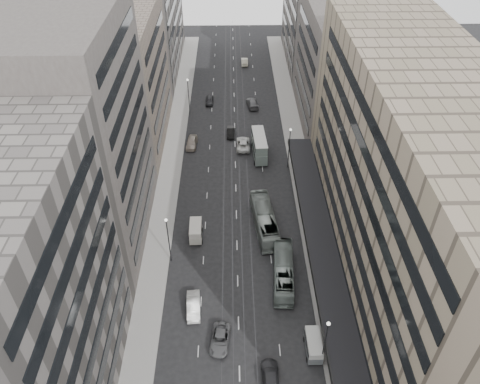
{
  "coord_description": "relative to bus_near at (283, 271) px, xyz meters",
  "views": [
    {
      "loc": [
        -0.5,
        -35.13,
        51.19
      ],
      "look_at": [
        0.57,
        20.64,
        5.85
      ],
      "focal_mm": 35.0,
      "sensor_mm": 36.0,
      "label": 1
    }
  ],
  "objects": [
    {
      "name": "bus_far",
      "position": [
        -2.01,
        10.4,
        0.15
      ],
      "size": [
        4.24,
        12.49,
        3.41
      ],
      "primitive_type": "imported",
      "rotation": [
        0.0,
        0.0,
        3.26
      ],
      "color": "gray",
      "rests_on": "ground"
    },
    {
      "name": "sedan_9",
      "position": [
        -3.46,
        72.52,
        -0.78
      ],
      "size": [
        1.66,
        4.69,
        1.54
      ],
      "primitive_type": "imported",
      "rotation": [
        0.0,
        0.0,
        3.15
      ],
      "color": "beige",
      "rests_on": "ground"
    },
    {
      "name": "sedan_7",
      "position": [
        -2.34,
        50.01,
        -0.76
      ],
      "size": [
        2.88,
        5.7,
        1.59
      ],
      "primitive_type": "imported",
      "rotation": [
        0.0,
        0.0,
        3.27
      ],
      "color": "#545456",
      "rests_on": "ground"
    },
    {
      "name": "bus_near",
      "position": [
        0.0,
        0.0,
        0.0
      ],
      "size": [
        3.44,
        11.3,
        3.1
      ],
      "primitive_type": "imported",
      "rotation": [
        0.0,
        0.0,
        3.07
      ],
      "color": "gray",
      "rests_on": "ground"
    },
    {
      "name": "building_left_b",
      "position": [
        -27.88,
        10.67,
        15.45
      ],
      "size": [
        15.0,
        26.0,
        34.0
      ],
      "primitive_type": "cube",
      "color": "#49433F",
      "rests_on": "ground"
    },
    {
      "name": "sedan_5",
      "position": [
        -7.22,
        38.01,
        -0.85
      ],
      "size": [
        1.6,
        4.27,
        1.39
      ],
      "primitive_type": "imported",
      "rotation": [
        0.0,
        0.0,
        -0.03
      ],
      "color": "black",
      "rests_on": "ground"
    },
    {
      "name": "lamp_right_far",
      "position": [
        3.32,
        26.67,
        3.65
      ],
      "size": [
        0.44,
        0.44,
        8.32
      ],
      "color": "#262628",
      "rests_on": "ground"
    },
    {
      "name": "sedan_1",
      "position": [
        -12.28,
        -5.13,
        -0.75
      ],
      "size": [
        2.04,
        4.98,
        1.61
      ],
      "primitive_type": "imported",
      "rotation": [
        0.0,
        0.0,
        0.07
      ],
      "color": "silver",
      "rests_on": "ground"
    },
    {
      "name": "department_store",
      "position": [
        15.07,
        -0.33,
        13.4
      ],
      "size": [
        19.2,
        60.0,
        30.0
      ],
      "color": "gray",
      "rests_on": "ground"
    },
    {
      "name": "sedan_3",
      "position": [
        -2.85,
        -15.27,
        -0.81
      ],
      "size": [
        2.08,
        5.09,
        1.47
      ],
      "primitive_type": "imported",
      "rotation": [
        0.0,
        0.0,
        3.14
      ],
      "color": "#252528",
      "rests_on": "ground"
    },
    {
      "name": "sidewalk_left",
      "position": [
        -18.38,
        29.17,
        -1.48
      ],
      "size": [
        4.0,
        125.0,
        0.15
      ],
      "primitive_type": "cube",
      "color": "gray",
      "rests_on": "ground"
    },
    {
      "name": "sedan_4",
      "position": [
        -14.88,
        34.11,
        -0.71
      ],
      "size": [
        2.31,
        5.08,
        1.69
      ],
      "primitive_type": "imported",
      "rotation": [
        0.0,
        0.0,
        -0.06
      ],
      "color": "#A29486",
      "rests_on": "ground"
    },
    {
      "name": "vw_microbus",
      "position": [
        2.63,
        -11.51,
        -0.29
      ],
      "size": [
        1.95,
        4.21,
        2.27
      ],
      "rotation": [
        0.0,
        0.0,
        0.0
      ],
      "color": "#4D5154",
      "rests_on": "ground"
    },
    {
      "name": "lamp_left_far",
      "position": [
        -16.08,
        46.67,
        3.65
      ],
      "size": [
        0.44,
        0.44,
        8.32
      ],
      "color": "#262628",
      "rests_on": "ground"
    },
    {
      "name": "double_decker",
      "position": [
        -1.82,
        30.47,
        0.82
      ],
      "size": [
        2.87,
        8.15,
        4.39
      ],
      "rotation": [
        0.0,
        0.0,
        0.06
      ],
      "color": "slate",
      "rests_on": "ground"
    },
    {
      "name": "building_right_far",
      "position": [
        15.12,
        73.67,
        12.45
      ],
      "size": [
        15.0,
        32.0,
        28.0
      ],
      "primitive_type": "cube",
      "color": "slate",
      "rests_on": "ground"
    },
    {
      "name": "building_left_c",
      "position": [
        -27.88,
        37.67,
        10.95
      ],
      "size": [
        15.0,
        28.0,
        25.0
      ],
      "primitive_type": "cube",
      "color": "#706157",
      "rests_on": "ground"
    },
    {
      "name": "panel_van",
      "position": [
        -12.68,
        8.5,
        -0.14
      ],
      "size": [
        2.07,
        4.09,
        2.56
      ],
      "rotation": [
        0.0,
        0.0,
        0.02
      ],
      "color": "#BBB6A9",
      "rests_on": "ground"
    },
    {
      "name": "sedan_2",
      "position": [
        -8.7,
        -10.13,
        -0.87
      ],
      "size": [
        2.84,
        5.15,
        1.37
      ],
      "primitive_type": "imported",
      "rotation": [
        0.0,
        0.0,
        -0.12
      ],
      "color": "#595A5C",
      "rests_on": "ground"
    },
    {
      "name": "sedan_8",
      "position": [
        -11.95,
        51.6,
        -0.84
      ],
      "size": [
        1.74,
        4.22,
        1.43
      ],
      "primitive_type": "imported",
      "rotation": [
        0.0,
        0.0,
        -0.01
      ],
      "color": "#272729",
      "rests_on": "ground"
    },
    {
      "name": "building_left_d",
      "position": [
        -27.88,
        70.67,
        12.45
      ],
      "size": [
        15.0,
        38.0,
        28.0
      ],
      "primitive_type": "cube",
      "color": "slate",
      "rests_on": "ground"
    },
    {
      "name": "lamp_left_near",
      "position": [
        -16.08,
        3.67,
        3.65
      ],
      "size": [
        0.44,
        0.44,
        8.32
      ],
      "color": "#262628",
      "rests_on": "ground"
    },
    {
      "name": "building_left_a",
      "position": [
        -27.88,
        -16.33,
        13.45
      ],
      "size": [
        15.0,
        28.0,
        30.0
      ],
      "primitive_type": "cube",
      "color": "slate",
      "rests_on": "ground"
    },
    {
      "name": "sidewalk_right",
      "position": [
        5.62,
        29.17,
        -1.48
      ],
      "size": [
        4.0,
        125.0,
        0.15
      ],
      "primitive_type": "cube",
      "color": "gray",
      "rests_on": "ground"
    },
    {
      "name": "ground",
      "position": [
        -6.38,
        -8.33,
        -1.55
      ],
      "size": [
        220.0,
        220.0,
        0.0
      ],
      "primitive_type": "plane",
      "color": "black",
      "rests_on": "ground"
    },
    {
      "name": "sedan_6",
      "position": [
        -4.78,
        33.51,
        -0.77
      ],
      "size": [
        2.69,
        5.68,
        1.57
      ],
      "primitive_type": "imported",
      "rotation": [
        0.0,
        0.0,
        3.13
      ],
      "color": "silver",
      "rests_on": "ground"
    },
    {
      "name": "lamp_right_near",
      "position": [
        3.32,
        -13.33,
        3.65
      ],
      "size": [
        0.44,
        0.44,
        8.32
      ],
      "color": "#262628",
      "rests_on": "ground"
    },
    {
      "name": "building_right_mid",
      "position": [
        15.12,
        43.67,
        10.45
      ],
      "size": [
        15.0,
        28.0,
        24.0
      ],
      "primitive_type": "cube",
      "color": "#49433F",
      "rests_on": "ground"
    }
  ]
}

